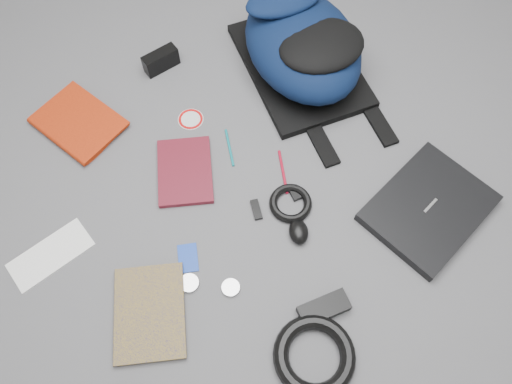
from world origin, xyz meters
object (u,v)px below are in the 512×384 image
textbook_red (55,143)px  mouse (299,232)px  dvd_case (185,171)px  compact_camera (161,60)px  laptop (429,208)px  power_brick (324,308)px  comic_book (114,317)px  backpack (302,44)px

textbook_red → mouse: (0.48, -0.58, 0.01)m
dvd_case → compact_camera: bearing=98.1°
laptop → power_brick: laptop is taller
dvd_case → compact_camera: 0.40m
comic_book → dvd_case: size_ratio=1.12×
comic_book → power_brick: bearing=-4.2°
comic_book → mouse: size_ratio=3.31×
compact_camera → mouse: 0.71m
laptop → dvd_case: size_ratio=1.52×
compact_camera → backpack: bearing=-36.3°
comic_book → compact_camera: (0.43, 0.67, 0.02)m
comic_book → compact_camera: compact_camera is taller
backpack → laptop: backpack is taller
backpack → textbook_red: (-0.78, 0.09, -0.09)m
comic_book → dvd_case: comic_book is taller
textbook_red → mouse: mouse is taller
mouse → dvd_case: bearing=141.9°
power_brick → backpack: bearing=69.5°
power_brick → comic_book: bearing=159.5°
laptop → textbook_red: size_ratio=1.30×
laptop → comic_book: laptop is taller
backpack → compact_camera: backpack is taller
laptop → power_brick: size_ratio=2.56×
textbook_red → laptop: bearing=-62.7°
laptop → power_brick: 0.41m
compact_camera → textbook_red: bearing=-169.9°
textbook_red → backpack: bearing=-29.4°
dvd_case → mouse: size_ratio=2.95×
comic_book → mouse: (0.51, -0.03, 0.01)m
laptop → comic_book: size_ratio=1.36×
mouse → backpack: bearing=80.2°
power_brick → dvd_case: bearing=110.7°
backpack → power_brick: (-0.35, -0.69, -0.09)m
comic_book → power_brick: size_ratio=1.89×
laptop → compact_camera: size_ratio=2.87×
dvd_case → power_brick: power_brick is taller
backpack → laptop: (0.05, -0.60, -0.09)m
comic_book → compact_camera: size_ratio=2.12×
textbook_red → comic_book: 0.55m
laptop → dvd_case: bearing=124.9°
backpack → compact_camera: size_ratio=4.48×
dvd_case → compact_camera: compact_camera is taller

